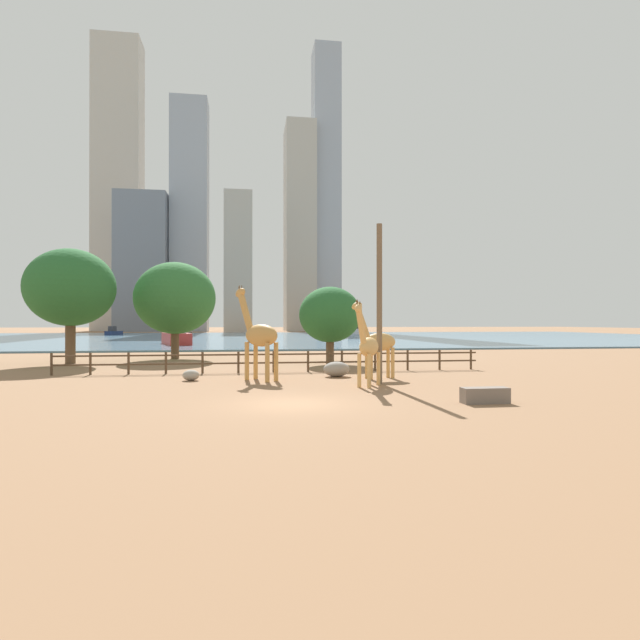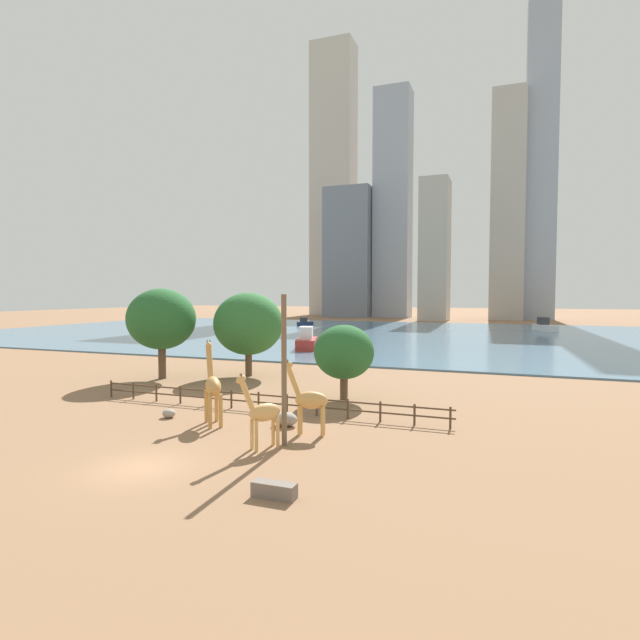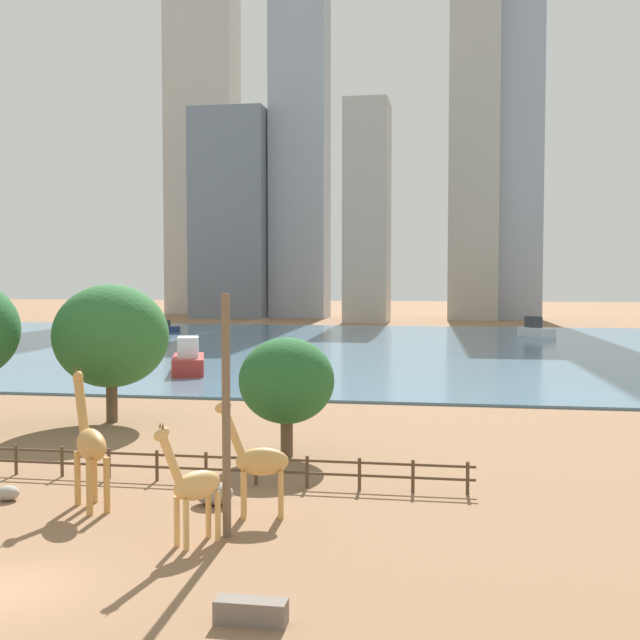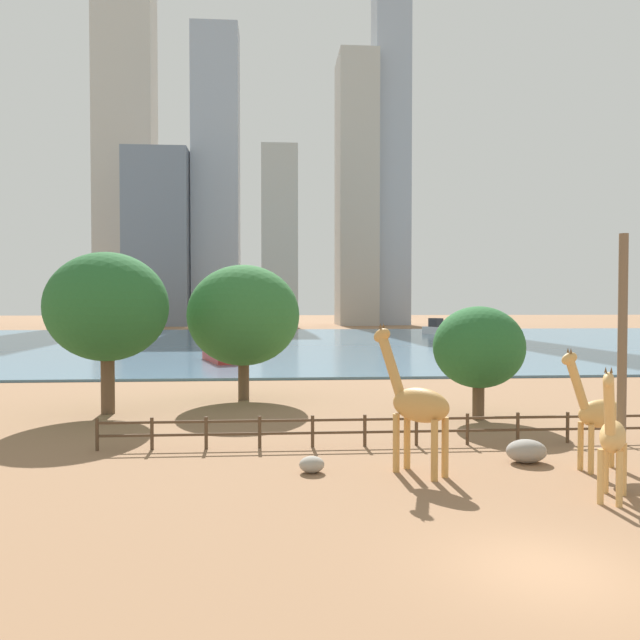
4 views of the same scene
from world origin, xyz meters
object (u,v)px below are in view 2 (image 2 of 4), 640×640
at_px(feeding_trough, 274,490).
at_px(tree_right_tall, 161,319).
at_px(giraffe_companion, 262,412).
at_px(tree_left_large, 248,324).
at_px(giraffe_tall, 213,385).
at_px(boulder_near_fence, 286,419).
at_px(boulder_by_pole, 169,413).
at_px(tree_center_broad, 344,352).
at_px(boat_tug, 305,323).
at_px(giraffe_young, 309,400).
at_px(utility_pole, 284,370).
at_px(boat_sailboat, 307,341).
at_px(boat_ferry, 545,326).

relative_size(feeding_trough, tree_right_tall, 0.21).
height_order(giraffe_companion, tree_left_large, tree_left_large).
relative_size(giraffe_tall, tree_left_large, 0.63).
relative_size(giraffe_companion, boulder_near_fence, 2.74).
relative_size(boulder_by_pole, tree_left_large, 0.11).
distance_m(giraffe_companion, tree_center_broad, 13.08).
height_order(boulder_by_pole, tree_left_large, tree_left_large).
bearing_deg(tree_center_broad, boat_tug, 114.23).
relative_size(giraffe_young, utility_pole, 0.54).
distance_m(tree_center_broad, boat_sailboat, 33.56).
height_order(tree_center_broad, tree_right_tall, tree_right_tall).
distance_m(giraffe_tall, boulder_by_pole, 4.16).
bearing_deg(utility_pole, giraffe_companion, -131.02).
distance_m(feeding_trough, boat_ferry, 99.55).
xyz_separation_m(boat_ferry, boat_sailboat, (-34.31, -50.03, 0.12)).
relative_size(utility_pole, boat_sailboat, 1.03).
bearing_deg(giraffe_companion, tree_center_broad, -146.21).
xyz_separation_m(boulder_by_pole, tree_center_broad, (8.96, 9.25, 3.34)).
distance_m(utility_pole, boat_sailboat, 44.81).
bearing_deg(giraffe_companion, boat_tug, -124.01).
height_order(boulder_near_fence, tree_center_broad, tree_center_broad).
bearing_deg(giraffe_tall, utility_pole, -153.55).
xyz_separation_m(giraffe_companion, utility_pole, (0.82, 0.94, 2.10)).
height_order(giraffe_young, boulder_by_pole, giraffe_young).
relative_size(giraffe_tall, boulder_near_fence, 3.45).
relative_size(giraffe_young, tree_center_broad, 0.76).
xyz_separation_m(tree_left_large, tree_right_tall, (-6.94, -4.25, 0.54)).
relative_size(giraffe_companion, utility_pole, 0.51).
bearing_deg(giraffe_young, feeding_trough, 90.58).
relative_size(utility_pole, boulder_near_fence, 5.37).
distance_m(giraffe_tall, boulder_near_fence, 4.96).
distance_m(tree_center_broad, boat_tug, 86.41).
bearing_deg(feeding_trough, tree_right_tall, 135.97).
xyz_separation_m(giraffe_companion, boat_ferry, (19.43, 92.85, -0.74)).
relative_size(tree_center_broad, boat_sailboat, 0.73).
height_order(giraffe_companion, boat_ferry, giraffe_companion).
bearing_deg(feeding_trough, tree_left_large, 120.59).
xyz_separation_m(giraffe_young, boulder_near_fence, (-2.04, 1.28, -1.60)).
bearing_deg(boulder_near_fence, tree_right_tall, 147.64).
relative_size(giraffe_companion, tree_right_tall, 0.48).
bearing_deg(tree_right_tall, boat_sailboat, 81.72).
distance_m(feeding_trough, tree_left_large, 30.10).
distance_m(giraffe_young, boulder_by_pole, 10.15).
height_order(tree_right_tall, boat_sailboat, tree_right_tall).
xyz_separation_m(giraffe_young, boat_sailboat, (-16.18, 39.60, -0.72)).
bearing_deg(boulder_near_fence, boulder_by_pole, -174.31).
relative_size(utility_pole, tree_right_tall, 0.94).
height_order(utility_pole, tree_left_large, tree_left_large).
bearing_deg(utility_pole, boulder_by_pole, 163.74).
height_order(feeding_trough, tree_left_large, tree_left_large).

